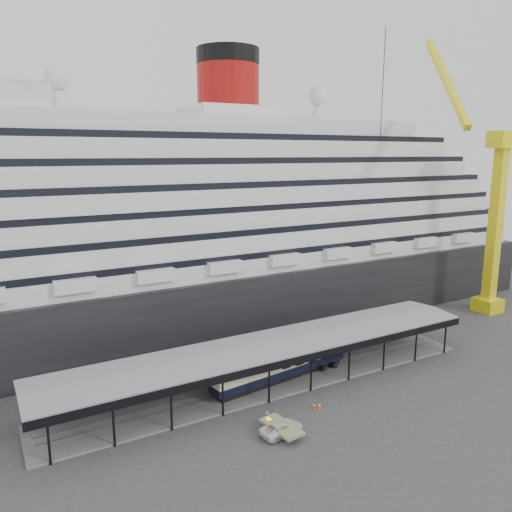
{
  "coord_description": "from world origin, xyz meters",
  "views": [
    {
      "loc": [
        -29.87,
        -43.32,
        27.63
      ],
      "look_at": [
        -0.54,
        8.0,
        15.39
      ],
      "focal_mm": 35.0,
      "sensor_mm": 36.0,
      "label": 1
    }
  ],
  "objects": [
    {
      "name": "cruise_ship",
      "position": [
        0.05,
        32.0,
        18.35
      ],
      "size": [
        130.0,
        30.0,
        43.9
      ],
      "color": "black",
      "rests_on": "ground"
    },
    {
      "name": "pullman_carriage",
      "position": [
        1.29,
        5.0,
        2.34
      ],
      "size": [
        19.55,
        4.71,
        19.04
      ],
      "rotation": [
        0.0,
        0.0,
        0.11
      ],
      "color": "black",
      "rests_on": "ground"
    },
    {
      "name": "platform_canopy",
      "position": [
        0.0,
        5.0,
        2.36
      ],
      "size": [
        56.0,
        9.18,
        5.3
      ],
      "color": "slate",
      "rests_on": "ground"
    },
    {
      "name": "ground",
      "position": [
        0.0,
        0.0,
        0.0
      ],
      "size": [
        200.0,
        200.0,
        0.0
      ],
      "primitive_type": "plane",
      "color": "#343437",
      "rests_on": "ground"
    },
    {
      "name": "traffic_cone_right",
      "position": [
        1.11,
        -3.18,
        0.4
      ],
      "size": [
        0.52,
        0.52,
        0.8
      ],
      "rotation": [
        0.0,
        0.0,
        -0.32
      ],
      "color": "#E64D0C",
      "rests_on": "ground"
    },
    {
      "name": "port_truck",
      "position": [
        -5.17,
        -5.26,
        0.65
      ],
      "size": [
        4.88,
        2.68,
        1.3
      ],
      "primitive_type": "imported",
      "rotation": [
        0.0,
        0.0,
        1.69
      ],
      "color": "silver",
      "rests_on": "ground"
    },
    {
      "name": "traffic_cone_left",
      "position": [
        -4.71,
        -1.74,
        0.41
      ],
      "size": [
        0.42,
        0.42,
        0.82
      ],
      "rotation": [
        0.0,
        0.0,
        0.0
      ],
      "color": "#F7470D",
      "rests_on": "ground"
    },
    {
      "name": "traffic_cone_mid",
      "position": [
        0.69,
        -2.73,
        0.33
      ],
      "size": [
        0.4,
        0.4,
        0.67
      ],
      "rotation": [
        0.0,
        0.0,
        -0.2
      ],
      "color": "red",
      "rests_on": "ground"
    },
    {
      "name": "crane_yellow",
      "position": [
        47.06,
        10.54,
        19.96
      ],
      "size": [
        23.83,
        18.78,
        47.6
      ],
      "color": "yellow",
      "rests_on": "ground"
    }
  ]
}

